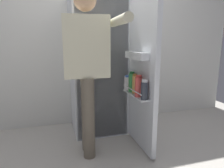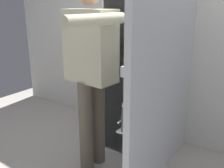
% 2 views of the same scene
% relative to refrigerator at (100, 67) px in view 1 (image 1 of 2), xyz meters
% --- Properties ---
extents(ground_plane, '(5.06, 5.06, 0.00)m').
position_rel_refrigerator_xyz_m(ground_plane, '(-0.03, -0.49, -0.84)').
color(ground_plane, '#B7B2A8').
extents(kitchen_wall, '(4.40, 0.10, 2.51)m').
position_rel_refrigerator_xyz_m(kitchen_wall, '(-0.03, 0.40, 0.41)').
color(kitchen_wall, silver).
rests_on(kitchen_wall, ground_plane).
extents(refrigerator, '(0.69, 1.22, 1.68)m').
position_rel_refrigerator_xyz_m(refrigerator, '(0.00, 0.00, 0.00)').
color(refrigerator, silver).
rests_on(refrigerator, ground_plane).
extents(person, '(0.54, 0.76, 1.63)m').
position_rel_refrigerator_xyz_m(person, '(-0.25, -0.52, 0.14)').
color(person, '#665B4C').
rests_on(person, ground_plane).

